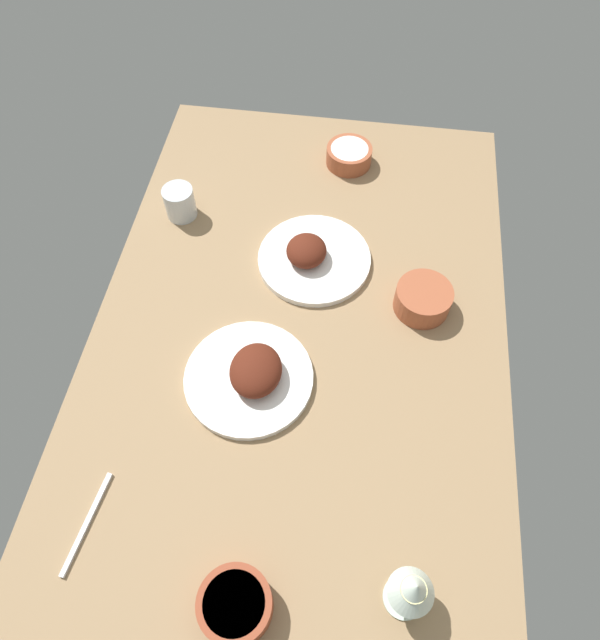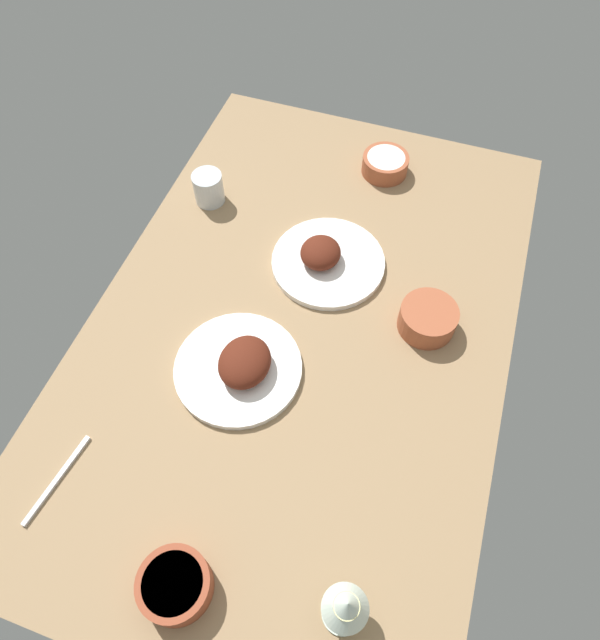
{
  "view_description": "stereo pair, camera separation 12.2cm",
  "coord_description": "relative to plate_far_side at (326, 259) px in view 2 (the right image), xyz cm",
  "views": [
    {
      "loc": [
        64.83,
        9.04,
        109.58
      ],
      "look_at": [
        0.0,
        0.0,
        6.0
      ],
      "focal_mm": 31.78,
      "sensor_mm": 36.0,
      "label": 1
    },
    {
      "loc": [
        62.02,
        20.95,
        109.58
      ],
      "look_at": [
        0.0,
        0.0,
        6.0
      ],
      "focal_mm": 31.78,
      "sensor_mm": 36.0,
      "label": 2
    }
  ],
  "objects": [
    {
      "name": "dining_table",
      "position": [
        17.87,
        -0.31,
        -3.82
      ],
      "size": [
        140.0,
        90.0,
        4.0
      ],
      "primitive_type": "cube",
      "color": "#937551",
      "rests_on": "ground"
    },
    {
      "name": "plate_far_side",
      "position": [
        0.0,
        0.0,
        0.0
      ],
      "size": [
        26.48,
        26.48,
        6.85
      ],
      "color": "white",
      "rests_on": "dining_table"
    },
    {
      "name": "plate_near_viewer",
      "position": [
        32.5,
        -8.23,
        0.41
      ],
      "size": [
        26.59,
        26.59,
        7.3
      ],
      "color": "white",
      "rests_on": "dining_table"
    },
    {
      "name": "bowl_cream",
      "position": [
        -34.57,
        5.45,
        0.88
      ],
      "size": [
        11.97,
        11.97,
        4.93
      ],
      "color": "#A35133",
      "rests_on": "dining_table"
    },
    {
      "name": "bowl_onions",
      "position": [
        74.32,
        -3.08,
        1.31
      ],
      "size": [
        12.25,
        12.25,
        5.76
      ],
      "color": "brown",
      "rests_on": "dining_table"
    },
    {
      "name": "bowl_soup",
      "position": [
        9.36,
        25.8,
        1.41
      ],
      "size": [
        12.42,
        12.42,
        5.95
      ],
      "color": "#A35133",
      "rests_on": "dining_table"
    },
    {
      "name": "wine_glass",
      "position": [
        69.08,
        24.39,
        8.11
      ],
      "size": [
        7.6,
        7.6,
        14.0
      ],
      "color": "silver",
      "rests_on": "dining_table"
    },
    {
      "name": "water_tumbler",
      "position": [
        -10.48,
        -33.97,
        2.24
      ],
      "size": [
        7.49,
        7.49,
        8.11
      ],
      "primitive_type": "cylinder",
      "color": "silver",
      "rests_on": "dining_table"
    },
    {
      "name": "fork_loose",
      "position": [
        64.85,
        -32.35,
        -1.42
      ],
      "size": [
        18.55,
        3.55,
        0.8
      ],
      "primitive_type": "cube",
      "rotation": [
        0.0,
        0.0,
        3.0
      ],
      "color": "silver",
      "rests_on": "dining_table"
    }
  ]
}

